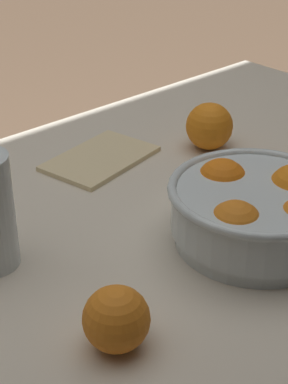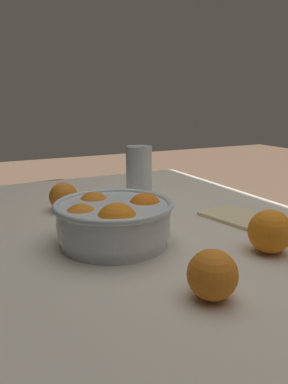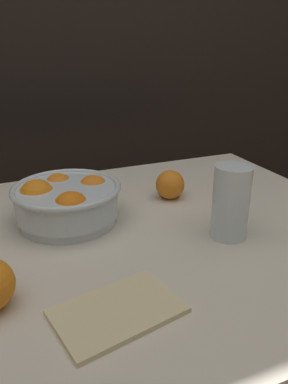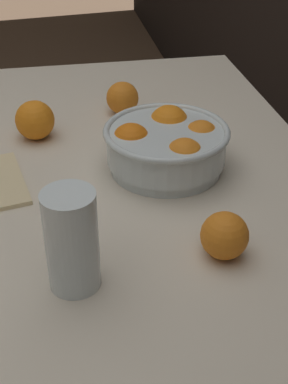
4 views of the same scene
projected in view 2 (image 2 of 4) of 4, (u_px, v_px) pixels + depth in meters
name	position (u px, v px, depth m)	size (l,w,h in m)	color
dining_table	(155.00, 271.00, 0.81)	(1.21, 0.80, 0.76)	beige
fruit_bowl	(113.00, 220.00, 0.71)	(0.23, 0.23, 0.10)	silver
juice_glass	(139.00, 176.00, 1.04)	(0.07, 0.07, 0.15)	#F4A314
orange_loose_near_bowl	(64.00, 197.00, 0.93)	(0.07, 0.07, 0.07)	orange
orange_loose_front	(270.00, 231.00, 0.67)	(0.08, 0.08, 0.08)	orange
orange_loose_aside	(212.00, 275.00, 0.52)	(0.07, 0.07, 0.07)	orange
napkin	(242.00, 218.00, 0.86)	(0.18, 0.12, 0.01)	beige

